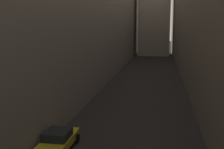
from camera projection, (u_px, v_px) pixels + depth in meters
The scene contains 4 objects.
ground_plane at pixel (146, 79), 47.23m from camera, with size 264.00×264.00×0.00m, color black.
building_block_left at pixel (69, 18), 49.79m from camera, with size 15.22×108.00×19.20m, color slate.
building_block_right at pixel (220, 13), 45.78m from camera, with size 11.15×108.00×20.49m, color #60594F.
parked_car_left_third at pixel (58, 140), 19.80m from camera, with size 1.95×4.49×1.43m.
Camera 1 is at (2.24, 1.21, 8.18)m, focal length 47.78 mm.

